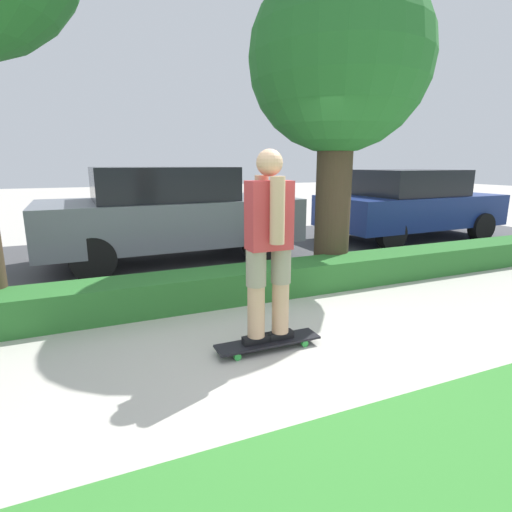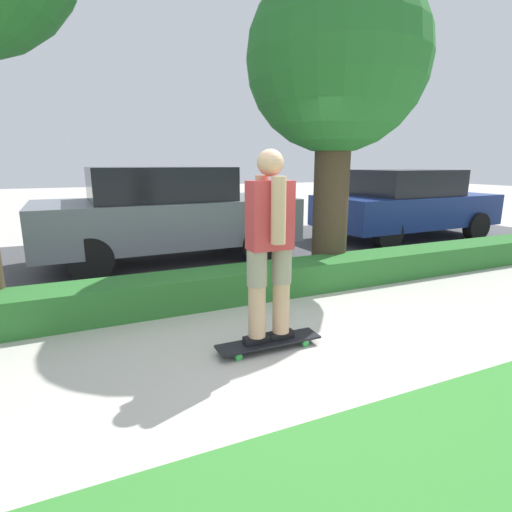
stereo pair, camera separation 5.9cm
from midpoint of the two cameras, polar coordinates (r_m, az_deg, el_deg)
ground_plane at (r=3.88m, az=4.78°, el=-13.47°), size 60.00×60.00×0.00m
street_asphalt at (r=7.64m, az=-10.08°, el=-0.21°), size 18.60×5.00×0.01m
hedge_row at (r=5.17m, az=-3.50°, el=-4.16°), size 18.60×0.60×0.40m
skateboard at (r=3.89m, az=2.19°, el=-12.19°), size 1.02×0.24×0.09m
skater_person at (r=3.59m, az=2.32°, el=1.82°), size 0.51×0.46×1.77m
tree_mid at (r=6.32m, az=12.05°, el=25.11°), size 2.56×2.56×4.43m
parked_car_middle at (r=7.38m, az=-11.99°, el=6.05°), size 4.52×2.09×1.67m
parked_car_rear at (r=10.08m, az=21.24°, el=6.99°), size 4.29×2.09×1.59m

